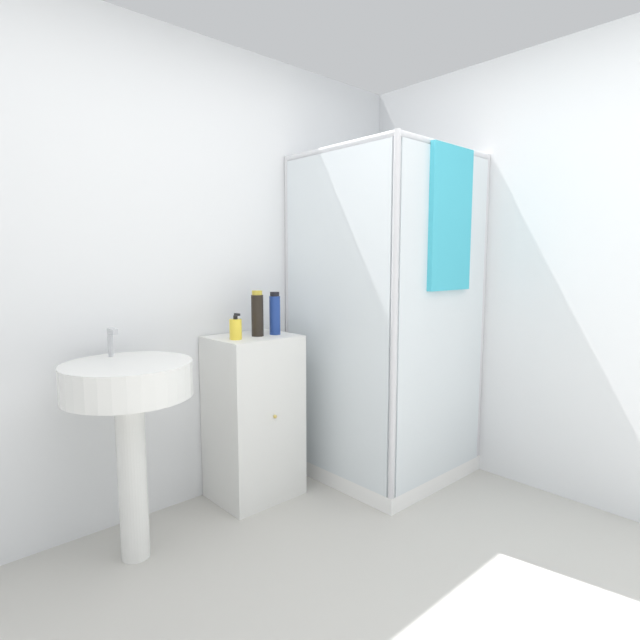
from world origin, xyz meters
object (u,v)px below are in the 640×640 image
at_px(soap_dispenser, 236,329).
at_px(shampoo_bottle_tall_black, 257,314).
at_px(shampoo_bottle_blue, 275,314).
at_px(sink, 129,400).

xyz_separation_m(soap_dispenser, shampoo_bottle_tall_black, (0.15, 0.02, 0.07)).
bearing_deg(shampoo_bottle_blue, soap_dispenser, -179.39).
relative_size(soap_dispenser, shampoo_bottle_tall_black, 0.55).
xyz_separation_m(shampoo_bottle_tall_black, shampoo_bottle_blue, (0.11, -0.02, -0.01)).
bearing_deg(sink, soap_dispenser, 8.98).
xyz_separation_m(sink, shampoo_bottle_tall_black, (0.77, 0.12, 0.31)).
bearing_deg(shampoo_bottle_tall_black, sink, -171.38).
height_order(soap_dispenser, shampoo_bottle_blue, shampoo_bottle_blue).
relative_size(sink, shampoo_bottle_tall_black, 4.08).
xyz_separation_m(sink, soap_dispenser, (0.61, 0.10, 0.25)).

